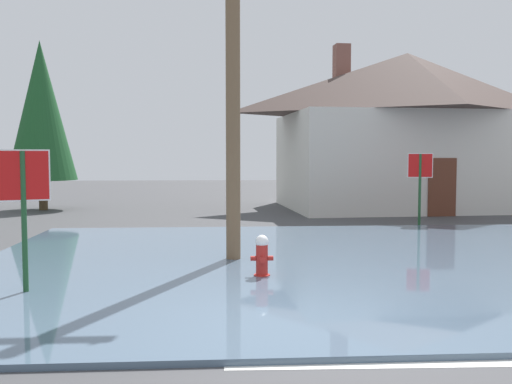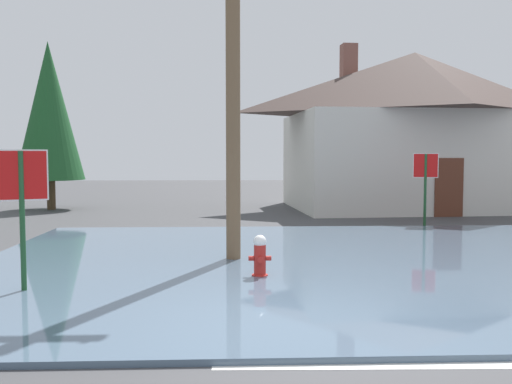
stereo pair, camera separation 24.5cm
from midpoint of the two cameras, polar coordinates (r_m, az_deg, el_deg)
name	(u,v)px [view 2 (the right image)]	position (r m, az deg, el deg)	size (l,w,h in m)	color
ground_plane	(288,334)	(6.99, 4.32, -14.21)	(80.00, 80.00, 0.10)	#424244
flood_puddle	(335,262)	(11.05, 8.66, -7.06)	(13.72, 10.33, 0.08)	#4C6075
lane_stop_bar	(396,364)	(6.12, 15.22, -16.47)	(3.72, 0.30, 0.01)	silver
stop_sign_near	(22,192)	(8.99, -21.98, 0.03)	(0.72, 0.28, 2.19)	#1E4C28
fire_hydrant	(260,258)	(9.52, 1.14, -6.70)	(0.38, 0.33, 0.76)	#AD231E
utility_pole	(233,56)	(11.09, -1.71, 13.65)	(1.60, 0.28, 7.68)	brown
stop_sign_far	(425,174)	(17.31, 17.21, 1.72)	(0.71, 0.19, 2.16)	#1E4C28
house	(414,128)	(23.05, 15.99, 6.27)	(10.52, 7.46, 6.57)	beige
pine_tree_tall_left	(49,111)	(23.00, -19.96, 7.71)	(2.56, 2.56, 6.41)	#4C3823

